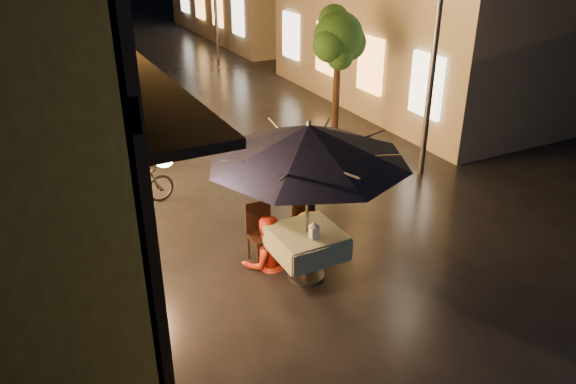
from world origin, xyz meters
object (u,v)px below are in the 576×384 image
patio_umbrella (308,143)px  cafe_table (307,242)px  streetlamp_near (436,33)px  table_lantern (314,229)px  person_yellow (309,214)px  person_orange (266,219)px  bicycle_0 (132,188)px

patio_umbrella → cafe_table: bearing=-90.0°
streetlamp_near → table_lantern: bearing=-148.9°
table_lantern → person_yellow: 0.84m
patio_umbrella → person_orange: patio_umbrella is taller
person_yellow → bicycle_0: size_ratio=0.88×
cafe_table → bicycle_0: size_ratio=0.61×
cafe_table → bicycle_0: bearing=118.0°
table_lantern → bicycle_0: size_ratio=0.15×
streetlamp_near → person_yellow: (-3.61, -1.64, -2.20)m
cafe_table → table_lantern: (-0.00, -0.20, 0.33)m
cafe_table → bicycle_0: bicycle_0 is taller
person_yellow → bicycle_0: person_yellow is taller
cafe_table → streetlamp_near: bearing=28.8°
table_lantern → person_yellow: size_ratio=0.18×
streetlamp_near → patio_umbrella: streetlamp_near is taller
person_orange → person_yellow: size_ratio=1.14×
bicycle_0 → streetlamp_near: bearing=-112.0°
table_lantern → cafe_table: bearing=90.0°
streetlamp_near → person_orange: bearing=-159.6°
person_yellow → bicycle_0: 3.55m
person_orange → person_yellow: bearing=-175.8°
person_orange → bicycle_0: size_ratio=1.01×
cafe_table → bicycle_0: (-1.79, 3.36, -0.16)m
streetlamp_near → bicycle_0: (-5.74, 1.19, -2.49)m
table_lantern → person_orange: bearing=117.9°
person_yellow → bicycle_0: bearing=-51.3°
streetlamp_near → table_lantern: 5.03m
table_lantern → person_orange: (-0.40, 0.76, -0.11)m
person_yellow → patio_umbrella: bearing=59.1°
cafe_table → person_yellow: size_ratio=0.69×
person_orange → bicycle_0: 3.15m
patio_umbrella → bicycle_0: (-1.79, 3.36, -1.72)m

